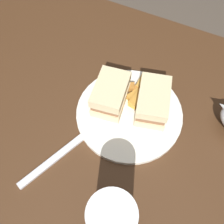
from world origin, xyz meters
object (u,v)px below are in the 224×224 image
(sandwich_half_left, at_px, (153,101))
(fork, at_px, (53,160))
(plate, at_px, (129,113))
(sandwich_half_right, at_px, (111,94))
(pint_glass, at_px, (112,222))

(sandwich_half_left, height_order, fork, sandwich_half_left)
(plate, bearing_deg, sandwich_half_right, -6.25)
(sandwich_half_left, bearing_deg, plate, 36.37)
(sandwich_half_left, bearing_deg, sandwich_half_right, 15.06)
(sandwich_half_right, xyz_separation_m, pint_glass, (-0.13, 0.26, 0.02))
(pint_glass, relative_size, fork, 0.91)
(sandwich_half_right, height_order, pint_glass, pint_glass)
(pint_glass, bearing_deg, fork, -19.38)
(plate, xyz_separation_m, fork, (0.11, 0.19, -0.00))
(plate, relative_size, pint_glass, 1.61)
(sandwich_half_left, height_order, pint_glass, pint_glass)
(plate, distance_m, sandwich_half_left, 0.07)
(sandwich_half_right, bearing_deg, fork, 74.70)
(plate, height_order, pint_glass, pint_glass)
(pint_glass, bearing_deg, sandwich_half_right, -63.41)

